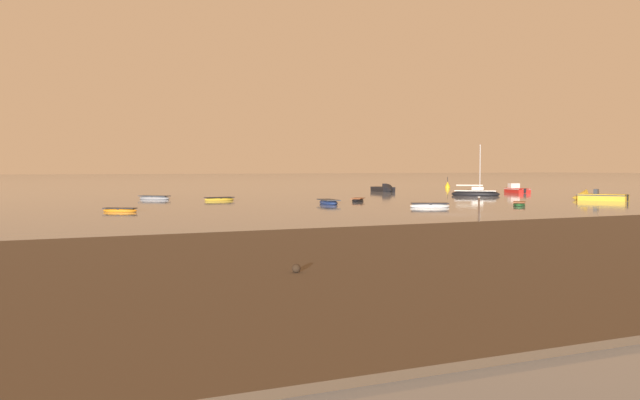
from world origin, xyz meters
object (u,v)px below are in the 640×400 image
(rowboat_moored_5, at_px, (120,210))
(rowboat_moored_6, at_px, (328,202))
(sailboat_moored_1, at_px, (475,193))
(rowboat_moored_7, at_px, (154,198))
(rowboat_moored_0, at_px, (430,206))
(rowboat_moored_2, at_px, (519,204))
(channel_buoy, at_px, (448,186))
(rowboat_moored_4, at_px, (358,200))
(mooring_post_near, at_px, (479,204))
(motorboat_moored_0, at_px, (385,190))
(motorboat_moored_4, at_px, (595,198))
(rowboat_moored_1, at_px, (219,199))
(motorboat_moored_1, at_px, (515,191))

(rowboat_moored_5, bearing_deg, rowboat_moored_6, 44.22)
(sailboat_moored_1, distance_m, rowboat_moored_7, 43.67)
(rowboat_moored_0, height_order, rowboat_moored_2, rowboat_moored_0)
(sailboat_moored_1, bearing_deg, channel_buoy, 102.90)
(rowboat_moored_4, relative_size, rowboat_moored_6, 0.73)
(rowboat_moored_0, bearing_deg, rowboat_moored_5, 14.11)
(rowboat_moored_5, height_order, mooring_post_near, mooring_post_near)
(motorboat_moored_0, height_order, sailboat_moored_1, sailboat_moored_1)
(channel_buoy, bearing_deg, motorboat_moored_4, -107.17)
(rowboat_moored_6, bearing_deg, rowboat_moored_1, 41.33)
(rowboat_moored_0, height_order, rowboat_moored_1, rowboat_moored_0)
(rowboat_moored_7, bearing_deg, sailboat_moored_1, 35.06)
(rowboat_moored_0, xyz_separation_m, motorboat_moored_4, (26.16, 3.71, 0.13))
(sailboat_moored_1, relative_size, rowboat_moored_6, 1.59)
(rowboat_moored_7, relative_size, channel_buoy, 1.72)
(motorboat_moored_4, bearing_deg, motorboat_moored_1, -50.31)
(motorboat_moored_4, height_order, rowboat_moored_5, motorboat_moored_4)
(mooring_post_near, bearing_deg, motorboat_moored_1, 45.16)
(sailboat_moored_1, xyz_separation_m, rowboat_moored_1, (-36.88, 1.11, -0.16))
(rowboat_moored_7, bearing_deg, motorboat_moored_4, 15.74)
(sailboat_moored_1, distance_m, rowboat_moored_1, 36.90)
(rowboat_moored_0, relative_size, rowboat_moored_7, 1.04)
(motorboat_moored_1, bearing_deg, rowboat_moored_0, 143.06)
(sailboat_moored_1, bearing_deg, rowboat_moored_0, -93.07)
(motorboat_moored_1, distance_m, rowboat_moored_4, 39.39)
(rowboat_moored_0, height_order, mooring_post_near, mooring_post_near)
(motorboat_moored_0, relative_size, sailboat_moored_1, 0.84)
(mooring_post_near, bearing_deg, rowboat_moored_2, 28.57)
(motorboat_moored_4, distance_m, rowboat_moored_7, 53.00)
(sailboat_moored_1, bearing_deg, rowboat_moored_1, -138.55)
(rowboat_moored_6, relative_size, mooring_post_near, 3.27)
(rowboat_moored_4, distance_m, motorboat_moored_4, 28.31)
(rowboat_moored_5, distance_m, mooring_post_near, 32.17)
(motorboat_moored_1, relative_size, rowboat_moored_5, 1.90)
(rowboat_moored_0, xyz_separation_m, rowboat_moored_2, (10.17, -1.30, -0.02))
(motorboat_moored_0, height_order, channel_buoy, channel_buoy)
(motorboat_moored_4, bearing_deg, rowboat_moored_4, 39.69)
(motorboat_moored_0, relative_size, rowboat_moored_2, 1.85)
(rowboat_moored_7, bearing_deg, rowboat_moored_0, -11.00)
(channel_buoy, bearing_deg, rowboat_moored_1, -150.98)
(rowboat_moored_0, distance_m, rowboat_moored_1, 27.00)
(rowboat_moored_0, distance_m, mooring_post_near, 6.38)
(motorboat_moored_0, distance_m, rowboat_moored_1, 39.19)
(sailboat_moored_1, height_order, rowboat_moored_7, sailboat_moored_1)
(rowboat_moored_0, xyz_separation_m, rowboat_moored_6, (-6.00, 10.11, 0.02))
(rowboat_moored_2, distance_m, mooring_post_near, 10.44)
(rowboat_moored_0, relative_size, rowboat_moored_1, 1.07)
(motorboat_moored_0, bearing_deg, rowboat_moored_5, -46.62)
(motorboat_moored_1, relative_size, rowboat_moored_2, 1.78)
(rowboat_moored_5, relative_size, mooring_post_near, 2.21)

